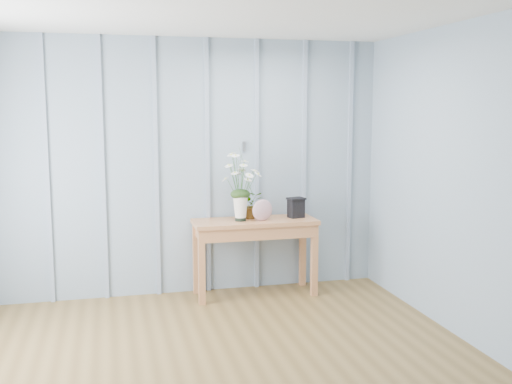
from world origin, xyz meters
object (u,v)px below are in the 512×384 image
object	(u,v)px
carved_box	(296,207)
felt_disc_vessel	(262,210)
daisy_vase	(240,178)
sideboard	(255,231)

from	to	relation	value
carved_box	felt_disc_vessel	bearing A→B (deg)	-166.89
felt_disc_vessel	daisy_vase	bearing A→B (deg)	156.33
sideboard	carved_box	distance (m)	0.48
sideboard	felt_disc_vessel	distance (m)	0.24
sideboard	daisy_vase	bearing A→B (deg)	-172.20
daisy_vase	carved_box	distance (m)	0.66
daisy_vase	felt_disc_vessel	size ratio (longest dim) A/B	3.19
sideboard	felt_disc_vessel	bearing A→B (deg)	-50.04
daisy_vase	sideboard	bearing A→B (deg)	7.80
sideboard	carved_box	size ratio (longest dim) A/B	6.03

